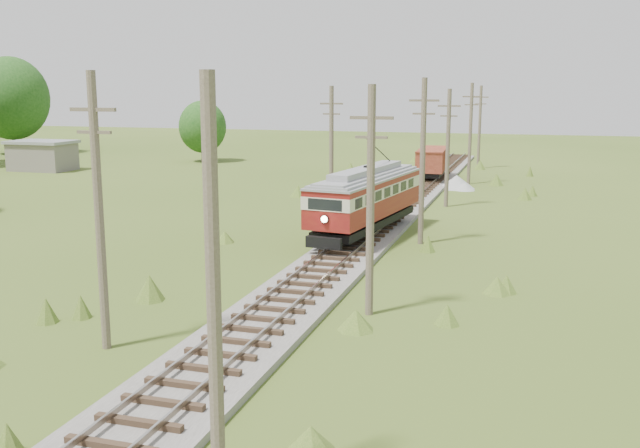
% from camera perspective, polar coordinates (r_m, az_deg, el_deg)
% --- Properties ---
extents(railbed_main, '(3.60, 96.00, 0.57)m').
position_cam_1_polar(railbed_main, '(43.13, 4.45, -0.24)').
color(railbed_main, '#605B54').
rests_on(railbed_main, ground).
extents(streetcar, '(4.27, 11.73, 5.31)m').
position_cam_1_polar(streetcar, '(40.37, 3.75, 2.33)').
color(streetcar, black).
rests_on(streetcar, ground).
extents(gondola, '(2.75, 7.48, 2.45)m').
position_cam_1_polar(gondola, '(66.26, 8.98, 5.01)').
color(gondola, black).
rests_on(gondola, ground).
extents(gravel_pile, '(3.18, 3.37, 1.15)m').
position_cam_1_polar(gravel_pile, '(61.76, 10.97, 3.28)').
color(gravel_pile, gray).
rests_on(gravel_pile, ground).
extents(utility_pole_r_1, '(0.30, 0.30, 8.80)m').
position_cam_1_polar(utility_pole_r_1, '(14.30, -8.50, -5.79)').
color(utility_pole_r_1, brown).
rests_on(utility_pole_r_1, ground).
extents(utility_pole_r_2, '(1.60, 0.30, 8.60)m').
position_cam_1_polar(utility_pole_r_2, '(26.31, 4.06, 1.98)').
color(utility_pole_r_2, brown).
rests_on(utility_pole_r_2, ground).
extents(utility_pole_r_3, '(1.60, 0.30, 9.00)m').
position_cam_1_polar(utility_pole_r_3, '(38.98, 8.20, 5.09)').
color(utility_pole_r_3, brown).
rests_on(utility_pole_r_3, ground).
extents(utility_pole_r_4, '(1.60, 0.30, 8.40)m').
position_cam_1_polar(utility_pole_r_4, '(51.87, 10.19, 6.10)').
color(utility_pole_r_4, brown).
rests_on(utility_pole_r_4, ground).
extents(utility_pole_r_5, '(1.60, 0.30, 8.90)m').
position_cam_1_polar(utility_pole_r_5, '(64.71, 11.94, 7.17)').
color(utility_pole_r_5, brown).
rests_on(utility_pole_r_5, ground).
extents(utility_pole_r_6, '(1.60, 0.30, 8.70)m').
position_cam_1_polar(utility_pole_r_6, '(77.67, 12.65, 7.64)').
color(utility_pole_r_6, brown).
rests_on(utility_pole_r_6, ground).
extents(utility_pole_l_a, '(1.60, 0.30, 9.00)m').
position_cam_1_polar(utility_pole_l_a, '(23.76, -17.28, 1.06)').
color(utility_pole_l_a, brown).
rests_on(utility_pole_l_a, ground).
extents(utility_pole_l_b, '(1.60, 0.30, 8.60)m').
position_cam_1_polar(utility_pole_l_b, '(49.41, 0.92, 6.16)').
color(utility_pole_l_b, brown).
rests_on(utility_pole_l_b, ground).
extents(tree_left_5, '(9.66, 9.66, 12.44)m').
position_cam_1_polar(tree_left_5, '(101.07, -23.50, 9.20)').
color(tree_left_5, '#38281C').
rests_on(tree_left_5, ground).
extents(tree_mid_a, '(5.46, 5.46, 7.03)m').
position_cam_1_polar(tree_mid_a, '(84.08, -9.37, 7.67)').
color(tree_mid_a, '#38281C').
rests_on(tree_mid_a, ground).
extents(shed, '(6.40, 4.40, 3.10)m').
position_cam_1_polar(shed, '(79.63, -21.32, 5.14)').
color(shed, slate).
rests_on(shed, ground).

